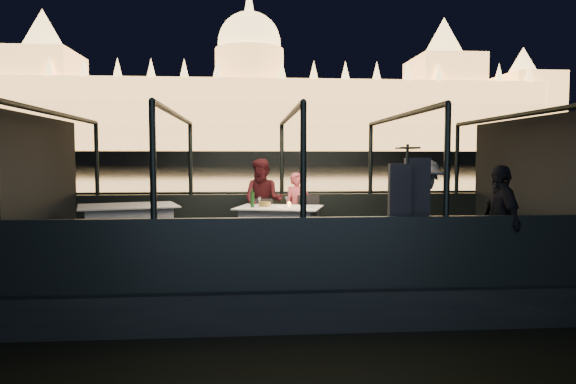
{
  "coord_description": "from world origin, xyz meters",
  "views": [
    {
      "loc": [
        -0.67,
        -8.21,
        2.13
      ],
      "look_at": [
        0.0,
        0.4,
        1.55
      ],
      "focal_mm": 32.0,
      "sensor_mm": 36.0,
      "label": 1
    }
  ],
  "objects": [
    {
      "name": "plate_near",
      "position": [
        0.39,
        0.68,
        1.27
      ],
      "size": [
        0.22,
        0.22,
        0.01
      ],
      "primitive_type": "cylinder",
      "rotation": [
        0.0,
        0.0,
        0.02
      ],
      "color": "silver",
      "rests_on": "dining_table_central"
    },
    {
      "name": "plate_far",
      "position": [
        -0.36,
        0.99,
        1.27
      ],
      "size": [
        0.22,
        0.22,
        0.01
      ],
      "primitive_type": "cylinder",
      "rotation": [
        0.0,
        0.0,
        -0.02
      ],
      "color": "silver",
      "rests_on": "dining_table_central"
    },
    {
      "name": "person_woman_coral",
      "position": [
        0.27,
        1.58,
        1.25
      ],
      "size": [
        0.52,
        0.37,
        1.34
      ],
      "primitive_type": "imported",
      "rotation": [
        0.0,
        0.0,
        0.11
      ],
      "color": "#CE4B57",
      "rests_on": "boat_deck"
    },
    {
      "name": "embankment",
      "position": [
        0.0,
        210.0,
        1.0
      ],
      "size": [
        400.0,
        140.0,
        6.0
      ],
      "primitive_type": "cube",
      "color": "#423D33",
      "rests_on": "ground"
    },
    {
      "name": "wine_glass_red",
      "position": [
        0.28,
        1.02,
        1.36
      ],
      "size": [
        0.09,
        0.09,
        0.21
      ],
      "primitive_type": null,
      "rotation": [
        0.0,
        0.0,
        0.27
      ],
      "color": "silver",
      "rests_on": "dining_table_central"
    },
    {
      "name": "wine_glass_white",
      "position": [
        -0.48,
        0.6,
        1.36
      ],
      "size": [
        0.07,
        0.07,
        0.18
      ],
      "primitive_type": null,
      "rotation": [
        0.0,
        0.0,
        -0.24
      ],
      "color": "silver",
      "rests_on": "dining_table_central"
    },
    {
      "name": "chair_port_left",
      "position": [
        -0.41,
        1.19,
        0.95
      ],
      "size": [
        0.45,
        0.45,
        0.85
      ],
      "primitive_type": "cube",
      "rotation": [
        0.0,
        0.0,
        -0.13
      ],
      "color": "black",
      "rests_on": "boat_deck"
    },
    {
      "name": "boat_hull",
      "position": [
        0.0,
        0.0,
        0.0
      ],
      "size": [
        8.6,
        4.4,
        1.0
      ],
      "primitive_type": "cube",
      "color": "black",
      "rests_on": "river_water"
    },
    {
      "name": "wine_glass_empty",
      "position": [
        -0.01,
        0.55,
        1.36
      ],
      "size": [
        0.09,
        0.09,
        0.19
      ],
      "primitive_type": null,
      "rotation": [
        0.0,
        0.0,
        0.41
      ],
      "color": "silver",
      "rests_on": "dining_table_central"
    },
    {
      "name": "dining_table_central",
      "position": [
        -0.13,
        0.74,
        0.89
      ],
      "size": [
        1.68,
        1.4,
        0.77
      ],
      "primitive_type": "cube",
      "rotation": [
        0.0,
        0.0,
        -0.27
      ],
      "color": "silver",
      "rests_on": "boat_deck"
    },
    {
      "name": "chair_port_right",
      "position": [
        0.47,
        1.19,
        0.95
      ],
      "size": [
        0.54,
        0.54,
        0.91
      ],
      "primitive_type": "cube",
      "rotation": [
        0.0,
        0.0,
        -0.35
      ],
      "color": "black",
      "rests_on": "boat_deck"
    },
    {
      "name": "wine_bottle",
      "position": [
        -0.6,
        0.7,
        1.42
      ],
      "size": [
        0.08,
        0.08,
        0.33
      ],
      "primitive_type": "cylinder",
      "rotation": [
        0.0,
        0.0,
        0.16
      ],
      "color": "#163D17",
      "rests_on": "dining_table_central"
    },
    {
      "name": "cabin_glass_port",
      "position": [
        0.0,
        2.0,
        2.1
      ],
      "size": [
        8.0,
        0.02,
        1.4
      ],
      "primitive_type": null,
      "color": "#99B2B2",
      "rests_on": "gunwale_port"
    },
    {
      "name": "person_man_maroon",
      "position": [
        -0.39,
        1.52,
        1.25
      ],
      "size": [
        0.93,
        0.82,
        1.61
      ],
      "primitive_type": "imported",
      "rotation": [
        0.0,
        0.0,
        -0.34
      ],
      "color": "#391014",
      "rests_on": "boat_deck"
    },
    {
      "name": "gunwale_port",
      "position": [
        0.0,
        2.0,
        0.95
      ],
      "size": [
        8.0,
        0.08,
        0.9
      ],
      "primitive_type": "cube",
      "color": "black",
      "rests_on": "boat_deck"
    },
    {
      "name": "end_wall_aft",
      "position": [
        4.0,
        0.0,
        1.65
      ],
      "size": [
        0.02,
        4.0,
        2.3
      ],
      "primitive_type": null,
      "color": "black",
      "rests_on": "boat_deck"
    },
    {
      "name": "canopy_ribs",
      "position": [
        0.0,
        0.0,
        1.65
      ],
      "size": [
        8.0,
        4.0,
        2.3
      ],
      "primitive_type": null,
      "color": "black",
      "rests_on": "boat_deck"
    },
    {
      "name": "amber_candle",
      "position": [
        0.05,
        0.74,
        1.31
      ],
      "size": [
        0.07,
        0.07,
        0.08
      ],
      "primitive_type": "cylinder",
      "rotation": [
        0.0,
        0.0,
        0.34
      ],
      "color": "orange",
      "rests_on": "dining_table_central"
    },
    {
      "name": "end_wall_fore",
      "position": [
        -4.0,
        0.0,
        1.65
      ],
      "size": [
        0.02,
        4.0,
        2.3
      ],
      "primitive_type": null,
      "color": "black",
      "rests_on": "boat_deck"
    },
    {
      "name": "bread_basket",
      "position": [
        -0.38,
        0.86,
        1.31
      ],
      "size": [
        0.24,
        0.24,
        0.09
      ],
      "primitive_type": "cylinder",
      "rotation": [
        0.0,
        0.0,
        0.1
      ],
      "color": "olive",
      "rests_on": "dining_table_central"
    },
    {
      "name": "coat_stand",
      "position": [
        1.37,
        -1.75,
        1.4
      ],
      "size": [
        0.61,
        0.55,
        1.8
      ],
      "primitive_type": null,
      "rotation": [
        0.0,
        0.0,
        -0.35
      ],
      "color": "black",
      "rests_on": "boat_deck"
    },
    {
      "name": "boat_deck",
      "position": [
        0.0,
        0.0,
        0.48
      ],
      "size": [
        8.0,
        4.0,
        0.04
      ],
      "primitive_type": "cube",
      "color": "black",
      "rests_on": "boat_hull"
    },
    {
      "name": "parliament_building",
      "position": [
        0.0,
        175.0,
        29.0
      ],
      "size": [
        220.0,
        32.0,
        60.0
      ],
      "primitive_type": null,
      "color": "#F2D18C",
      "rests_on": "embankment"
    },
    {
      "name": "cabin_roof_glass",
      "position": [
        0.0,
        0.0,
        2.8
      ],
      "size": [
        8.0,
        4.0,
        0.02
      ],
      "primitive_type": null,
      "color": "#99B2B2",
      "rests_on": "boat_deck"
    },
    {
      "name": "passenger_dark",
      "position": [
        2.68,
        -1.66,
        1.35
      ],
      "size": [
        0.38,
        0.91,
        1.54
      ],
      "primitive_type": "imported",
      "rotation": [
        0.0,
        0.0,
        4.71
      ],
      "color": "black",
      "rests_on": "boat_deck"
    },
    {
      "name": "river_water",
      "position": [
        0.0,
        80.0,
        0.0
      ],
      "size": [
        500.0,
        500.0,
        0.0
      ],
      "primitive_type": "plane",
      "color": "black",
      "rests_on": "ground"
    },
    {
      "name": "cabin_glass_starboard",
      "position": [
        0.0,
        -2.0,
        2.1
      ],
      "size": [
        8.0,
        0.02,
        1.4
      ],
      "primitive_type": null,
      "color": "#99B2B2",
      "rests_on": "gunwale_starboard"
    },
    {
      "name": "gunwale_starboard",
      "position": [
        0.0,
        -2.0,
        0.95
      ],
      "size": [
        8.0,
        0.08,
        0.9
      ],
      "primitive_type": "cube",
      "color": "black",
      "rests_on": "boat_deck"
    },
    {
      "name": "passenger_stripe",
      "position": [
        1.78,
        -1.16,
        1.35
      ],
      "size": [
        0.68,
        1.1,
        1.63
      ],
      "primitive_type": "imported",
      "rotation": [
        0.0,
        0.0,
        1.66
      ],
      "color": "silver",
      "rests_on": "boat_deck"
    },
    {
      "name": "dining_table_aft",
      "position": [
        -2.68,
        0.54,
        0.89
      ],
      "size": [
        1.84,
        1.55,
        0.84
      ],
      "primitive_type": "cube",
      "rotation": [
        0.0,
        0.0,
        0.29
      ],
      "color": "silver",
      "rests_on": "boat_deck"
    }
  ]
}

